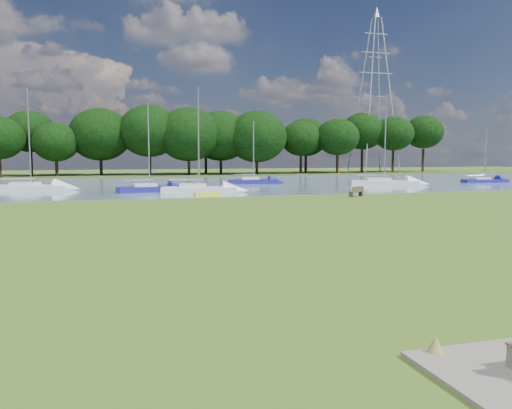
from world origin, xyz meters
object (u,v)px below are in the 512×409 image
object	(u,v)px
pylon	(375,70)
sailboat_0	(30,185)
sailboat_7	(383,181)
sailboat_4	(253,180)
kayak	(207,194)
sailboat_6	(149,187)
sailboat_5	(484,179)
sailboat_2	(198,187)
riverbank_bench	(357,192)

from	to	relation	value
pylon	sailboat_0	xyz separation A→B (m)	(-58.87, -34.52, -19.86)
pylon	sailboat_7	distance (m)	46.35
sailboat_0	sailboat_4	size ratio (longest dim) A/B	1.34
pylon	sailboat_7	xyz separation A→B (m)	(-19.53, -37.07, -19.83)
kayak	sailboat_0	distance (m)	19.91
sailboat_4	sailboat_6	world-z (taller)	sailboat_6
kayak	sailboat_5	world-z (taller)	sailboat_5
sailboat_6	sailboat_2	bearing A→B (deg)	-44.41
sailboat_2	sailboat_5	distance (m)	39.88
sailboat_5	sailboat_2	bearing A→B (deg)	-163.45
riverbank_bench	sailboat_0	xyz separation A→B (m)	(-28.75, 16.01, 0.09)
riverbank_bench	sailboat_7	world-z (taller)	sailboat_7
riverbank_bench	sailboat_7	distance (m)	17.13
pylon	sailboat_4	xyz separation A→B (m)	(-33.69, -29.71, -19.86)
kayak	sailboat_0	size ratio (longest dim) A/B	0.25
pylon	sailboat_2	distance (m)	63.70
sailboat_2	sailboat_6	xyz separation A→B (m)	(-4.45, 2.72, -0.04)
sailboat_2	sailboat_4	distance (m)	15.94
kayak	sailboat_4	distance (m)	18.57
sailboat_5	sailboat_6	size ratio (longest dim) A/B	0.85
pylon	sailboat_0	distance (m)	71.07
kayak	sailboat_6	xyz separation A→B (m)	(-4.73, 5.98, 0.37)
sailboat_4	sailboat_6	bearing A→B (deg)	-139.01
sailboat_4	sailboat_6	distance (m)	17.09
sailboat_4	riverbank_bench	bearing A→B (deg)	-76.37
kayak	sailboat_4	size ratio (longest dim) A/B	0.33
sailboat_4	sailboat_7	distance (m)	15.97
riverbank_bench	sailboat_5	size ratio (longest dim) A/B	0.21
riverbank_bench	sailboat_0	distance (m)	32.90
pylon	sailboat_5	world-z (taller)	pylon
pylon	sailboat_0	size ratio (longest dim) A/B	3.11
sailboat_0	sailboat_5	size ratio (longest dim) A/B	1.41
riverbank_bench	kayak	xyz separation A→B (m)	(-12.48, 4.53, -0.28)
sailboat_7	sailboat_2	bearing A→B (deg)	-144.27
sailboat_2	sailboat_6	distance (m)	5.21
pylon	sailboat_4	size ratio (longest dim) A/B	4.17
sailboat_0	sailboat_7	world-z (taller)	sailboat_7
sailboat_0	sailboat_4	bearing A→B (deg)	27.05
sailboat_6	riverbank_bench	bearing A→B (deg)	-44.43
pylon	sailboat_6	world-z (taller)	pylon
sailboat_4	sailboat_5	xyz separation A→B (m)	(30.03, -5.75, -0.10)
kayak	pylon	bearing A→B (deg)	30.29
riverbank_bench	sailboat_2	xyz separation A→B (m)	(-12.76, 7.80, 0.13)
pylon	sailboat_0	world-z (taller)	pylon
kayak	sailboat_7	world-z (taller)	sailboat_7
pylon	kayak	bearing A→B (deg)	-132.80
sailboat_6	sailboat_7	distance (m)	27.96
riverbank_bench	sailboat_0	bearing A→B (deg)	128.44
sailboat_5	sailboat_6	xyz separation A→B (m)	(-43.66, -4.56, 0.10)
pylon	sailboat_6	size ratio (longest dim) A/B	3.72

